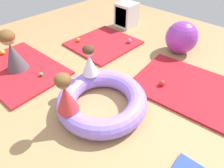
% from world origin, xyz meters
% --- Properties ---
extents(ground_plane, '(8.00, 8.00, 0.00)m').
position_xyz_m(ground_plane, '(0.00, 0.00, 0.00)').
color(ground_plane, tan).
extents(gym_mat_front, '(1.23, 1.30, 0.04)m').
position_xyz_m(gym_mat_front, '(-1.40, 1.31, 0.02)').
color(gym_mat_front, red).
rests_on(gym_mat_front, ground).
extents(gym_mat_near_left, '(2.02, 1.44, 0.04)m').
position_xyz_m(gym_mat_near_left, '(0.74, 1.25, 0.02)').
color(gym_mat_near_left, '#B21923').
rests_on(gym_mat_near_left, ground).
extents(gym_mat_far_right, '(1.74, 1.25, 0.04)m').
position_xyz_m(gym_mat_far_right, '(-1.79, -0.41, 0.02)').
color(gym_mat_far_right, red).
rests_on(gym_mat_far_right, ground).
extents(inflatable_cushion, '(1.25, 1.25, 0.26)m').
position_xyz_m(inflatable_cushion, '(-0.07, -0.00, 0.13)').
color(inflatable_cushion, '#9975EA').
rests_on(inflatable_cushion, ground).
extents(child_in_white, '(0.29, 0.29, 0.48)m').
position_xyz_m(child_in_white, '(-0.52, 0.19, 0.50)').
color(child_in_white, white).
rests_on(child_in_white, inflatable_cushion).
extents(child_in_red, '(0.28, 0.28, 0.53)m').
position_xyz_m(child_in_red, '(-0.16, -0.48, 0.52)').
color(child_in_red, red).
rests_on(child_in_red, inflatable_cushion).
extents(adult_seated, '(0.39, 0.39, 0.71)m').
position_xyz_m(adult_seated, '(-1.79, -0.41, 0.39)').
color(adult_seated, '#4C4751').
rests_on(adult_seated, gym_mat_far_right).
extents(play_ball_yellow, '(0.09, 0.09, 0.09)m').
position_xyz_m(play_ball_yellow, '(-2.45, -0.38, 0.08)').
color(play_ball_yellow, yellow).
rests_on(play_ball_yellow, gym_mat_far_right).
extents(play_ball_green, '(0.06, 0.06, 0.06)m').
position_xyz_m(play_ball_green, '(-1.30, -0.24, 0.07)').
color(play_ball_green, green).
rests_on(play_ball_green, gym_mat_far_right).
extents(play_ball_red, '(0.09, 0.09, 0.09)m').
position_xyz_m(play_ball_red, '(0.29, 0.96, 0.09)').
color(play_ball_red, red).
rests_on(play_ball_red, gym_mat_near_left).
extents(play_ball_orange, '(0.08, 0.08, 0.08)m').
position_xyz_m(play_ball_orange, '(-1.82, 0.96, 0.08)').
color(play_ball_orange, orange).
rests_on(play_ball_orange, gym_mat_front).
extents(play_ball_pink, '(0.10, 0.10, 0.10)m').
position_xyz_m(play_ball_pink, '(-0.99, 1.69, 0.09)').
color(play_ball_pink, pink).
rests_on(play_ball_pink, gym_mat_front).
extents(play_ball_yellow_second, '(0.09, 0.09, 0.09)m').
position_xyz_m(play_ball_yellow_second, '(-2.04, -0.28, 0.08)').
color(play_ball_yellow_second, yellow).
rests_on(play_ball_yellow_second, gym_mat_far_right).
extents(exercise_ball_large, '(0.61, 0.61, 0.61)m').
position_xyz_m(exercise_ball_large, '(-0.08, 2.15, 0.31)').
color(exercise_ball_large, purple).
rests_on(exercise_ball_large, ground).
extents(storage_cube, '(0.44, 0.44, 0.56)m').
position_xyz_m(storage_cube, '(-1.68, 2.36, 0.28)').
color(storage_cube, silver).
rests_on(storage_cube, ground).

